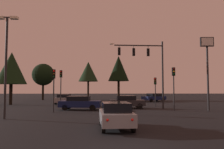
# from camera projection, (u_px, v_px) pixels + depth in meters

# --- Properties ---
(ground_plane) EXTENTS (168.00, 168.00, 0.00)m
(ground_plane) POSITION_uv_depth(u_px,v_px,m) (111.00, 105.00, 32.67)
(ground_plane) COLOR black
(ground_plane) RESTS_ON ground
(traffic_signal_mast_arm) EXTENTS (6.42, 0.56, 7.97)m
(traffic_signal_mast_arm) POSITION_uv_depth(u_px,v_px,m) (147.00, 61.00, 26.69)
(traffic_signal_mast_arm) COLOR #232326
(traffic_signal_mast_arm) RESTS_ON ground
(traffic_light_corner_left) EXTENTS (0.37, 0.39, 3.81)m
(traffic_light_corner_left) POSITION_uv_depth(u_px,v_px,m) (155.00, 86.00, 29.61)
(traffic_light_corner_left) COLOR #232326
(traffic_light_corner_left) RESTS_ON ground
(traffic_light_corner_right) EXTENTS (0.32, 0.36, 4.61)m
(traffic_light_corner_right) POSITION_uv_depth(u_px,v_px,m) (174.00, 80.00, 24.10)
(traffic_light_corner_right) COLOR #232326
(traffic_light_corner_right) RESTS_ON ground
(traffic_light_median) EXTENTS (0.30, 0.35, 4.67)m
(traffic_light_median) POSITION_uv_depth(u_px,v_px,m) (61.00, 81.00, 28.44)
(traffic_light_median) COLOR #232326
(traffic_light_median) RESTS_ON ground
(traffic_light_far_side) EXTENTS (0.34, 0.37, 4.25)m
(traffic_light_far_side) POSITION_uv_depth(u_px,v_px,m) (54.00, 82.00, 22.42)
(traffic_light_far_side) COLOR #232326
(traffic_light_far_side) RESTS_ON ground
(car_nearside_lane) EXTENTS (2.03, 4.08, 1.52)m
(car_nearside_lane) POSITION_uv_depth(u_px,v_px,m) (116.00, 115.00, 13.19)
(car_nearside_lane) COLOR gray
(car_nearside_lane) RESTS_ON ground
(car_crossing_left) EXTENTS (4.67, 2.15, 1.52)m
(car_crossing_left) POSITION_uv_depth(u_px,v_px,m) (80.00, 103.00, 25.08)
(car_crossing_left) COLOR #0F1947
(car_crossing_left) RESTS_ON ground
(car_crossing_right) EXTENTS (4.22, 1.78, 1.52)m
(car_crossing_right) POSITION_uv_depth(u_px,v_px,m) (127.00, 102.00, 27.08)
(car_crossing_right) COLOR #232328
(car_crossing_right) RESTS_ON ground
(car_far_lane) EXTENTS (2.31, 4.41, 1.52)m
(car_far_lane) POSITION_uv_depth(u_px,v_px,m) (64.00, 99.00, 34.93)
(car_far_lane) COLOR gray
(car_far_lane) RESTS_ON ground
(car_parked_lot) EXTENTS (4.85, 4.02, 1.52)m
(car_parked_lot) POSITION_uv_depth(u_px,v_px,m) (154.00, 97.00, 41.43)
(car_parked_lot) COLOR #0F1947
(car_parked_lot) RESTS_ON ground
(parking_lot_lamp_post) EXTENTS (1.70, 0.36, 7.99)m
(parking_lot_lamp_post) POSITION_uv_depth(u_px,v_px,m) (6.00, 53.00, 17.58)
(parking_lot_lamp_post) COLOR #232326
(parking_lot_lamp_post) RESTS_ON ground
(store_sign_illuminated) EXTENTS (1.41, 0.35, 7.84)m
(store_sign_illuminated) POSITION_uv_depth(u_px,v_px,m) (207.00, 57.00, 24.06)
(store_sign_illuminated) COLOR #232326
(store_sign_illuminated) RESTS_ON ground
(tree_behind_sign) EXTENTS (4.27, 4.27, 8.32)m
(tree_behind_sign) POSITION_uv_depth(u_px,v_px,m) (88.00, 72.00, 49.69)
(tree_behind_sign) COLOR black
(tree_behind_sign) RESTS_ON ground
(tree_left_far) EXTENTS (4.52, 4.52, 9.57)m
(tree_left_far) POSITION_uv_depth(u_px,v_px,m) (119.00, 69.00, 49.25)
(tree_left_far) COLOR black
(tree_left_far) RESTS_ON ground
(tree_center_horizon) EXTENTS (4.48, 4.48, 7.79)m
(tree_center_horizon) POSITION_uv_depth(u_px,v_px,m) (11.00, 68.00, 33.49)
(tree_center_horizon) COLOR black
(tree_center_horizon) RESTS_ON ground
(tree_right_cluster) EXTENTS (4.68, 4.68, 7.72)m
(tree_right_cluster) POSITION_uv_depth(u_px,v_px,m) (43.00, 75.00, 48.19)
(tree_right_cluster) COLOR black
(tree_right_cluster) RESTS_ON ground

